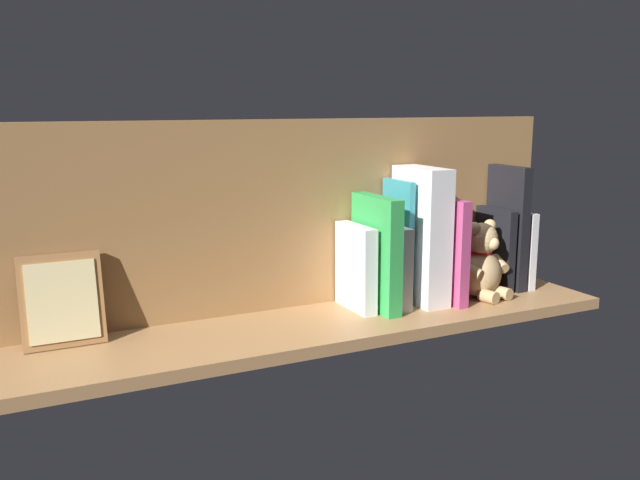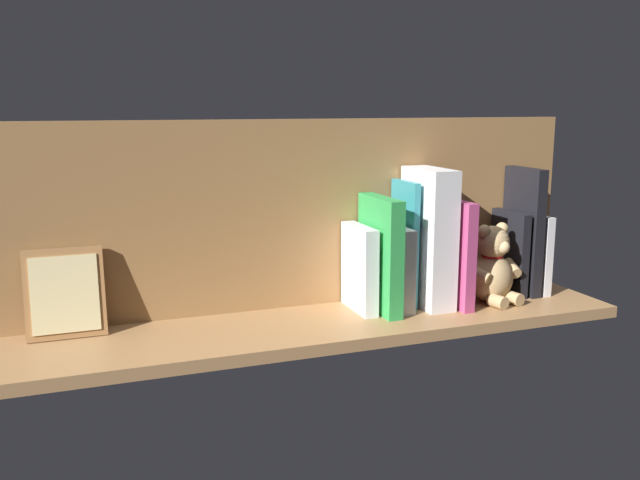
{
  "view_description": "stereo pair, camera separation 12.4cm",
  "coord_description": "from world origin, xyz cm",
  "px_view_note": "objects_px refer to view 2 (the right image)",
  "views": [
    {
      "loc": [
        53.42,
        109.34,
        39.36
      ],
      "look_at": [
        0.0,
        0.0,
        15.02
      ],
      "focal_mm": 38.56,
      "sensor_mm": 36.0,
      "label": 1
    },
    {
      "loc": [
        42.02,
        114.21,
        39.36
      ],
      "look_at": [
        0.0,
        0.0,
        15.02
      ],
      "focal_mm": 38.56,
      "sensor_mm": 36.0,
      "label": 2
    }
  ],
  "objects_px": {
    "book_0": "(533,253)",
    "dictionary_thick_white": "(428,237)",
    "picture_frame_leaning": "(65,293)",
    "teddy_bear": "(492,268)"
  },
  "relations": [
    {
      "from": "book_0",
      "to": "dictionary_thick_white",
      "type": "xyz_separation_m",
      "value": [
        0.26,
        0.01,
        0.05
      ]
    },
    {
      "from": "picture_frame_leaning",
      "to": "book_0",
      "type": "bearing_deg",
      "value": 178.14
    },
    {
      "from": "book_0",
      "to": "teddy_bear",
      "type": "height_order",
      "value": "book_0"
    },
    {
      "from": "book_0",
      "to": "dictionary_thick_white",
      "type": "bearing_deg",
      "value": 3.08
    },
    {
      "from": "book_0",
      "to": "dictionary_thick_white",
      "type": "height_order",
      "value": "dictionary_thick_white"
    },
    {
      "from": "book_0",
      "to": "dictionary_thick_white",
      "type": "relative_size",
      "value": 0.61
    },
    {
      "from": "book_0",
      "to": "teddy_bear",
      "type": "bearing_deg",
      "value": 18.66
    },
    {
      "from": "dictionary_thick_white",
      "to": "book_0",
      "type": "bearing_deg",
      "value": -176.92
    },
    {
      "from": "book_0",
      "to": "picture_frame_leaning",
      "type": "distance_m",
      "value": 0.93
    },
    {
      "from": "dictionary_thick_white",
      "to": "picture_frame_leaning",
      "type": "relative_size",
      "value": 1.76
    }
  ]
}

